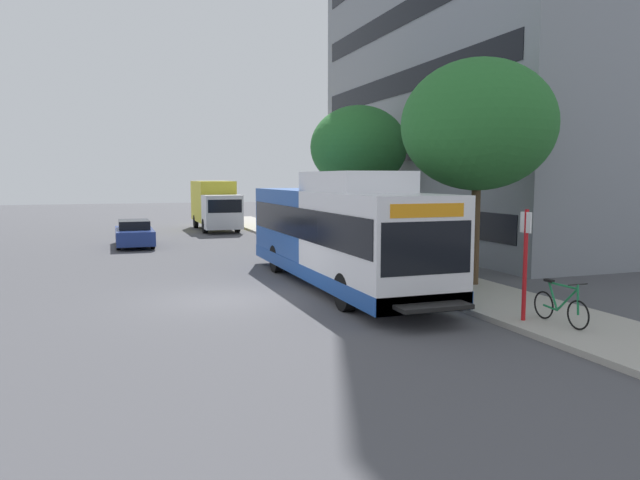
# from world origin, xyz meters

# --- Properties ---
(ground_plane) EXTENTS (120.00, 120.00, 0.00)m
(ground_plane) POSITION_xyz_m (0.00, 8.00, 0.00)
(ground_plane) COLOR #4C4C51
(sidewalk_curb) EXTENTS (3.00, 56.00, 0.14)m
(sidewalk_curb) POSITION_xyz_m (7.00, 6.00, 0.07)
(sidewalk_curb) COLOR #A8A399
(sidewalk_curb) RESTS_ON ground
(transit_bus) EXTENTS (2.58, 12.25, 3.65)m
(transit_bus) POSITION_xyz_m (3.83, 0.96, 1.70)
(transit_bus) COLOR white
(transit_bus) RESTS_ON ground
(bus_stop_sign_pole) EXTENTS (0.10, 0.36, 2.60)m
(bus_stop_sign_pole) POSITION_xyz_m (6.04, -5.43, 1.65)
(bus_stop_sign_pole) COLOR red
(bus_stop_sign_pole) RESTS_ON sidewalk_curb
(bicycle_parked) EXTENTS (0.52, 1.76, 1.02)m
(bicycle_parked) POSITION_xyz_m (6.58, -6.02, 0.56)
(bicycle_parked) COLOR black
(bicycle_parked) RESTS_ON sidewalk_curb
(street_tree_near_stop) EXTENTS (4.70, 4.70, 6.93)m
(street_tree_near_stop) POSITION_xyz_m (7.69, -0.96, 5.06)
(street_tree_near_stop) COLOR #4C3823
(street_tree_near_stop) RESTS_ON sidewalk_curb
(street_tree_mid_block) EXTENTS (4.47, 4.47, 6.64)m
(street_tree_mid_block) POSITION_xyz_m (7.93, 8.88, 4.87)
(street_tree_mid_block) COLOR #4C3823
(street_tree_mid_block) RESTS_ON sidewalk_curb
(parked_car_far_lane) EXTENTS (1.80, 4.50, 1.33)m
(parked_car_far_lane) POSITION_xyz_m (-1.91, 14.69, 0.66)
(parked_car_far_lane) COLOR navy
(parked_car_far_lane) RESTS_ON ground
(box_truck_background) EXTENTS (2.32, 7.01, 3.25)m
(box_truck_background) POSITION_xyz_m (3.57, 22.90, 1.74)
(box_truck_background) COLOR silver
(box_truck_background) RESTS_ON ground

